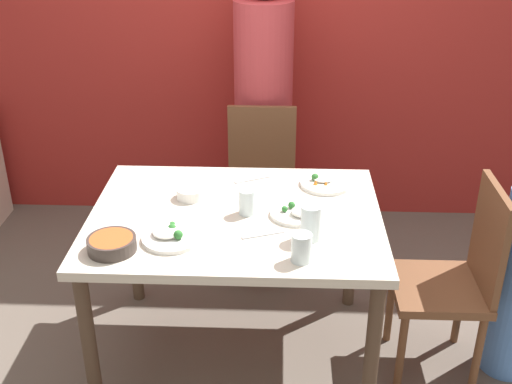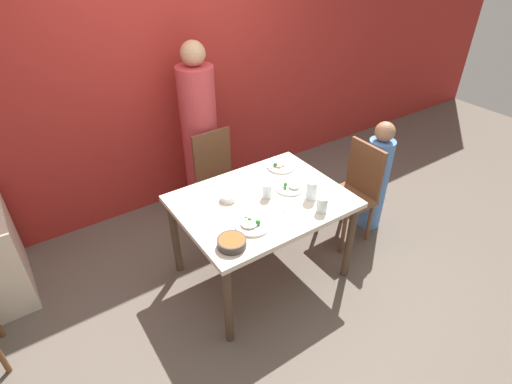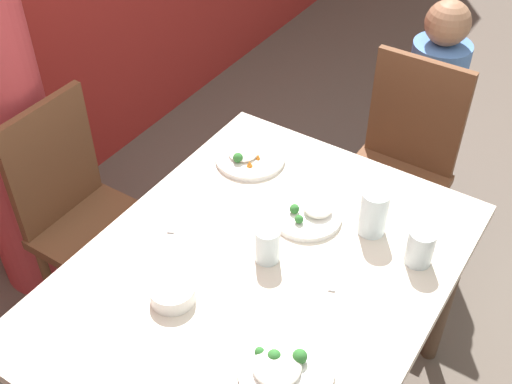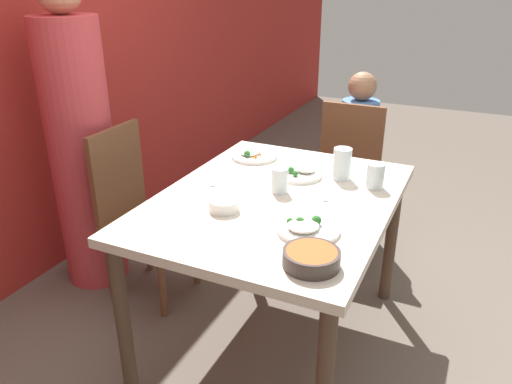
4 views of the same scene
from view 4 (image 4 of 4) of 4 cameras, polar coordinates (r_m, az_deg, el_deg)
name	(u,v)px [view 4 (image 4 of 4)]	position (r m, az deg, el deg)	size (l,w,h in m)	color
ground_plane	(274,337)	(2.54, 2.04, -16.24)	(10.00, 10.00, 0.00)	#60564C
wall_back	(2,35)	(2.88, -27.07, 15.66)	(10.00, 0.06, 2.70)	#A82823
dining_table	(276,215)	(2.17, 2.30, -2.62)	(1.25, 0.96, 0.76)	beige
chair_adult_spot	(138,209)	(2.70, -13.29, -1.93)	(0.40, 0.40, 0.92)	brown
chair_child_spot	(344,178)	(3.07, 10.01, 1.60)	(0.40, 0.40, 0.92)	brown
person_adult	(82,150)	(2.81, -19.30, 4.59)	(0.34, 0.34, 1.67)	#C63D42
person_child	(356,161)	(3.33, 11.37, 3.52)	(0.23, 0.23, 1.08)	#5184D1
bowl_curry	(311,258)	(1.65, 6.34, -7.48)	(0.19, 0.19, 0.06)	#3D332D
plate_rice_adult	(300,173)	(2.35, 5.05, 2.15)	(0.22, 0.22, 0.05)	white
plate_rice_child	(253,155)	(2.58, -0.32, 4.21)	(0.24, 0.24, 0.05)	white
plate_noodles	(307,228)	(1.85, 5.81, -4.08)	(0.24, 0.24, 0.06)	white
bowl_rice_small	(224,204)	(2.01, -3.67, -1.43)	(0.12, 0.12, 0.05)	white
glass_water_tall	(342,164)	(2.33, 9.82, 3.20)	(0.08, 0.08, 0.15)	silver
glass_water_short	(280,180)	(2.16, 2.74, 1.35)	(0.07, 0.07, 0.11)	silver
glass_water_center	(375,176)	(2.26, 13.48, 1.81)	(0.08, 0.08, 0.11)	silver
fork_steel	(214,178)	(2.32, -4.86, 1.55)	(0.17, 0.10, 0.01)	silver
spoon_steel	(324,192)	(2.19, 7.83, -0.03)	(0.18, 0.08, 0.01)	silver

